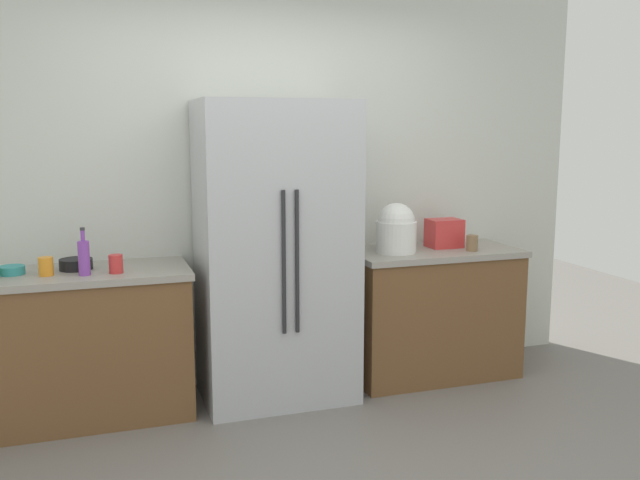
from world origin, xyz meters
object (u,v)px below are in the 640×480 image
bowl_b (12,270)px  toaster (444,233)px  cup_c (46,266)px  bottle_a (84,257)px  cup_a (116,264)px  rice_cooker (396,229)px  cup_d (472,243)px  bowl_a (76,264)px  refrigerator (276,253)px

bowl_b → toaster: bearing=0.6°
toaster → cup_c: (-2.56, -0.12, -0.05)m
toaster → bottle_a: size_ratio=0.83×
cup_a → cup_c: same height
rice_cooker → cup_a: (-1.78, -0.09, -0.10)m
cup_a → bowl_b: 0.58m
cup_c → cup_d: bearing=-1.5°
bottle_a → cup_d: bottle_a is taller
toaster → rice_cooker: rice_cooker is taller
toaster → cup_d: toaster is taller
bowl_b → cup_d: bearing=-3.3°
cup_c → bowl_a: size_ratio=0.56×
cup_a → bowl_a: size_ratio=0.56×
refrigerator → cup_d: refrigerator is taller
cup_c → rice_cooker: bearing=1.1°
cup_c → cup_d: cup_d is taller
toaster → bowl_a: toaster is taller
bowl_a → bowl_b: bowl_a is taller
bottle_a → rice_cooker: bearing=3.0°
bottle_a → cup_d: bearing=-0.3°
cup_c → bowl_a: 0.20m
cup_d → bowl_b: 2.85m
refrigerator → cup_c: 1.33m
cup_d → cup_c: bearing=178.5°
bottle_a → cup_c: size_ratio=2.59×
bowl_a → cup_c: bearing=-142.0°
rice_cooker → cup_a: bearing=-177.0°
bowl_b → bowl_a: bearing=4.6°
rice_cooker → bowl_b: 2.35m
refrigerator → bottle_a: (-1.13, -0.09, 0.06)m
bottle_a → cup_d: (2.46, -0.01, -0.05)m
bowl_a → refrigerator: bearing=-4.6°
bottle_a → cup_a: size_ratio=2.57×
bottle_a → bowl_a: bearing=105.0°
rice_cooker → cup_c: rice_cooker is taller
cup_a → bowl_a: (-0.22, 0.17, -0.02)m
cup_a → bowl_b: bearing=165.4°
rice_cooker → bowl_a: 2.01m
bottle_a → cup_a: bottle_a is taller
bottle_a → bowl_a: size_ratio=1.44×
rice_cooker → bowl_b: size_ratio=2.30×
refrigerator → bowl_b: size_ratio=13.03×
bottle_a → bowl_a: (-0.05, 0.18, -0.07)m
refrigerator → cup_c: bearing=-178.8°
cup_c → bowl_a: (0.16, 0.12, -0.02)m
toaster → cup_d: 0.22m
bottle_a → bowl_b: bearing=158.6°
refrigerator → bowl_a: bearing=175.4°
rice_cooker → cup_d: bearing=-12.7°
bottle_a → bowl_a: 0.20m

